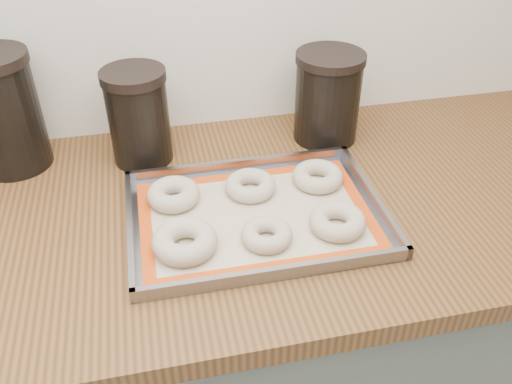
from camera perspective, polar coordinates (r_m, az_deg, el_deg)
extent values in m
cube|color=#5C6357|center=(1.37, -1.41, -16.99)|extent=(3.00, 0.65, 0.86)
cube|color=brown|center=(1.04, -1.78, -2.04)|extent=(3.06, 0.68, 0.04)
cube|color=gray|center=(0.99, 0.00, -2.70)|extent=(0.46, 0.33, 0.00)
cube|color=gray|center=(1.11, -1.73, 2.88)|extent=(0.46, 0.01, 0.02)
cube|color=gray|center=(0.87, 2.24, -8.56)|extent=(0.46, 0.01, 0.02)
cube|color=gray|center=(0.97, -13.08, -3.81)|extent=(0.01, 0.33, 0.02)
cube|color=gray|center=(1.05, 12.14, -0.48)|extent=(0.01, 0.33, 0.02)
cube|color=#C6B793|center=(0.99, 0.00, -2.58)|extent=(0.42, 0.29, 0.00)
cube|color=#D0420D|center=(1.10, -1.47, 1.78)|extent=(0.42, 0.02, 0.00)
cube|color=#D0420D|center=(0.89, 1.82, -7.79)|extent=(0.42, 0.02, 0.00)
cube|color=#D0420D|center=(0.98, -11.50, -4.00)|extent=(0.02, 0.25, 0.00)
cube|color=#D0420D|center=(1.04, 10.77, -1.03)|extent=(0.02, 0.25, 0.00)
torus|color=#BDAA93|center=(0.92, -7.52, -5.15)|extent=(0.13, 0.13, 0.04)
torus|color=#BDAA93|center=(0.93, 1.13, -4.49)|extent=(0.09, 0.09, 0.03)
torus|color=#BDAA93|center=(0.96, 8.57, -3.07)|extent=(0.11, 0.11, 0.03)
torus|color=#BDAA93|center=(1.03, -8.69, -0.25)|extent=(0.12, 0.12, 0.04)
torus|color=#BDAA93|center=(1.04, -0.60, 0.69)|extent=(0.11, 0.11, 0.03)
torus|color=#BDAA93|center=(1.07, 6.51, 1.64)|extent=(0.10, 0.10, 0.03)
cylinder|color=black|center=(1.20, -25.00, 7.19)|extent=(0.14, 0.14, 0.22)
cylinder|color=black|center=(1.14, -12.21, 7.31)|extent=(0.12, 0.12, 0.18)
cylinder|color=black|center=(1.10, -12.87, 11.85)|extent=(0.13, 0.13, 0.02)
cylinder|color=black|center=(1.20, 7.50, 9.48)|extent=(0.14, 0.14, 0.18)
cylinder|color=black|center=(1.16, 7.89, 13.83)|extent=(0.15, 0.15, 0.02)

